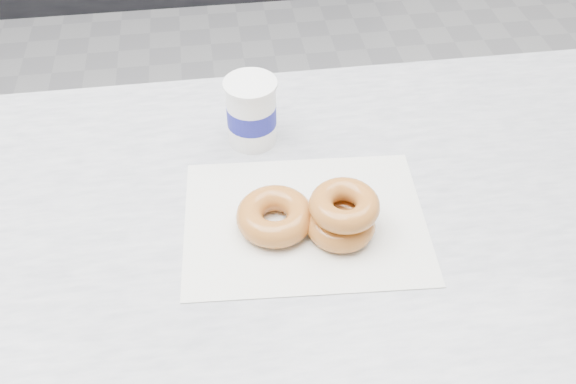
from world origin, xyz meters
The scene contains 5 objects.
ground centered at (0.00, 0.00, 0.00)m, with size 5.00×5.00×0.00m, color #959598.
wax_paper centered at (0.38, -0.60, 0.90)m, with size 0.34×0.26×0.00m, color silver.
donut_single centered at (0.34, -0.60, 0.92)m, with size 0.11×0.11×0.04m, color #B76D32.
donut_stack centered at (0.43, -0.62, 0.94)m, with size 0.12×0.12×0.07m.
coffee_cup centered at (0.32, -0.40, 0.96)m, with size 0.09×0.09×0.11m.
Camera 1 is at (0.27, -1.21, 1.56)m, focal length 40.00 mm.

